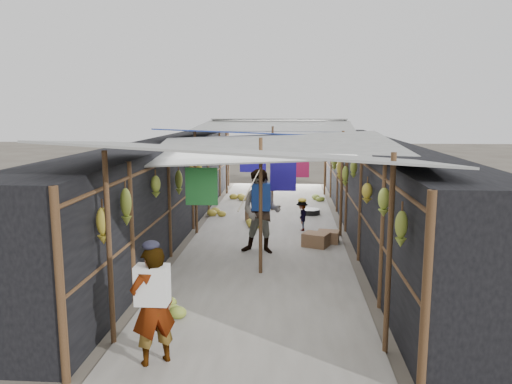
% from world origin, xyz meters
% --- Properties ---
extents(ground, '(80.00, 80.00, 0.00)m').
position_xyz_m(ground, '(0.00, 0.00, 0.00)').
color(ground, '#6B6356').
rests_on(ground, ground).
extents(aisle_slab, '(3.60, 16.00, 0.02)m').
position_xyz_m(aisle_slab, '(0.00, 6.50, 0.01)').
color(aisle_slab, '#9E998E').
rests_on(aisle_slab, ground).
extents(stall_left, '(1.40, 15.00, 2.30)m').
position_xyz_m(stall_left, '(-2.70, 6.50, 1.15)').
color(stall_left, black).
rests_on(stall_left, ground).
extents(stall_right, '(1.40, 15.00, 2.30)m').
position_xyz_m(stall_right, '(2.70, 6.50, 1.15)').
color(stall_right, black).
rests_on(stall_right, ground).
extents(crate_near, '(0.68, 0.62, 0.33)m').
position_xyz_m(crate_near, '(1.15, 4.95, 0.16)').
color(crate_near, '#8E6848').
rests_on(crate_near, ground).
extents(crate_mid, '(0.55, 0.47, 0.30)m').
position_xyz_m(crate_mid, '(1.45, 5.31, 0.15)').
color(crate_mid, '#8E6848').
rests_on(crate_mid, ground).
extents(crate_back, '(0.56, 0.51, 0.30)m').
position_xyz_m(crate_back, '(-0.43, 7.37, 0.15)').
color(crate_back, '#8E6848').
rests_on(crate_back, ground).
extents(black_basin, '(0.58, 0.58, 0.17)m').
position_xyz_m(black_basin, '(1.15, 8.47, 0.09)').
color(black_basin, black).
rests_on(black_basin, ground).
extents(vendor_elderly, '(0.66, 0.61, 1.51)m').
position_xyz_m(vendor_elderly, '(-1.10, -0.50, 0.75)').
color(vendor_elderly, white).
rests_on(vendor_elderly, ground).
extents(shopper_blue, '(0.99, 0.83, 1.84)m').
position_xyz_m(shopper_blue, '(-0.07, 4.39, 0.92)').
color(shopper_blue, navy).
rests_on(shopper_blue, ground).
extents(vendor_seated, '(0.32, 0.53, 0.80)m').
position_xyz_m(vendor_seated, '(0.86, 6.43, 0.40)').
color(vendor_seated, '#514E46').
rests_on(vendor_seated, ground).
extents(market_canopy, '(5.62, 15.20, 2.77)m').
position_xyz_m(market_canopy, '(0.02, 6.84, 2.40)').
color(market_canopy, brown).
rests_on(market_canopy, ground).
extents(hanging_bananas, '(3.96, 13.66, 0.83)m').
position_xyz_m(hanging_bananas, '(-0.05, 6.89, 1.65)').
color(hanging_bananas, '#A6932A').
rests_on(hanging_bananas, ground).
extents(floor_bananas, '(3.83, 10.29, 0.34)m').
position_xyz_m(floor_bananas, '(-0.17, 6.71, 0.15)').
color(floor_bananas, '#A6932A').
rests_on(floor_bananas, ground).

